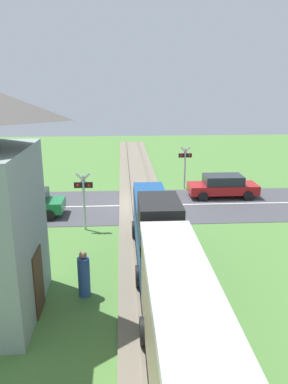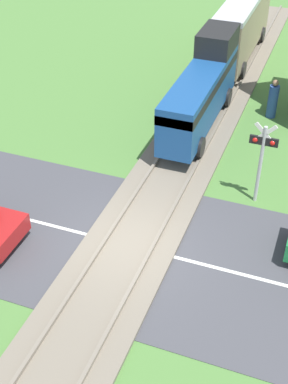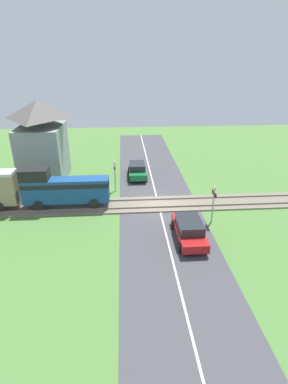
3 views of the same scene
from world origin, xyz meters
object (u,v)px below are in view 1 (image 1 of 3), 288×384
pedestrian_by_station (84,276)px  car_far_side (28,203)px  train (166,273)px  crossing_signal_east_approach (84,193)px  car_near_crossing (223,186)px  crossing_signal_west_approach (185,162)px

pedestrian_by_station → car_far_side: bearing=-65.0°
train → pedestrian_by_station: train is taller
car_far_side → crossing_signal_east_approach: size_ratio=1.32×
train → car_far_side: train is taller
car_near_crossing → train: bearing=68.3°
pedestrian_by_station → crossing_signal_west_approach: bearing=-113.1°
car_near_crossing → pedestrian_by_station: size_ratio=2.62×
pedestrian_by_station → crossing_signal_east_approach: bearing=-85.0°
car_far_side → pedestrian_by_station: (-3.81, 8.19, -0.01)m
train → pedestrian_by_station: 3.42m
car_near_crossing → crossing_signal_east_approach: crossing_signal_east_approach is taller
car_far_side → pedestrian_by_station: bearing=115.0°
car_near_crossing → crossing_signal_west_approach: size_ratio=1.49×
train → pedestrian_by_station: bearing=-37.7°
crossing_signal_east_approach → pedestrian_by_station: size_ratio=1.76×
car_near_crossing → crossing_signal_west_approach: crossing_signal_west_approach is taller
train → crossing_signal_west_approach: train is taller
car_near_crossing → crossing_signal_west_approach: (2.10, -2.16, 1.13)m
crossing_signal_west_approach → crossing_signal_east_approach: same height
car_near_crossing → crossing_signal_west_approach: bearing=-45.7°
car_near_crossing → pedestrian_by_station: 13.51m
car_far_side → pedestrian_by_station: size_ratio=2.33×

